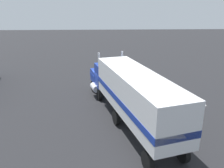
% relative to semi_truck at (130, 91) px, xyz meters
% --- Properties ---
extents(ground_plane, '(120.00, 120.00, 0.00)m').
position_rel_semi_truck_xyz_m(ground_plane, '(5.16, 1.85, -2.52)').
color(ground_plane, '#232326').
extents(lane_stripe_near, '(4.27, 1.36, 0.01)m').
position_rel_semi_truck_xyz_m(lane_stripe_near, '(6.36, -1.65, -2.52)').
color(lane_stripe_near, silver).
rests_on(lane_stripe_near, ground_plane).
extents(lane_stripe_mid, '(4.26, 1.42, 0.01)m').
position_rel_semi_truck_xyz_m(lane_stripe_mid, '(2.29, -4.13, -2.52)').
color(lane_stripe_mid, silver).
rests_on(lane_stripe_mid, ground_plane).
extents(lane_stripe_far, '(4.24, 1.48, 0.01)m').
position_rel_semi_truck_xyz_m(lane_stripe_far, '(4.60, -6.48, -2.52)').
color(lane_stripe_far, silver).
rests_on(lane_stripe_far, ground_plane).
extents(semi_truck, '(14.30, 6.24, 4.50)m').
position_rel_semi_truck_xyz_m(semi_truck, '(0.00, 0.00, 0.00)').
color(semi_truck, '#193399').
rests_on(semi_truck, ground_plane).
extents(person_bystander, '(0.34, 0.47, 1.63)m').
position_rel_semi_truck_xyz_m(person_bystander, '(4.27, -1.73, -1.63)').
color(person_bystander, '#2D3347').
rests_on(person_bystander, ground_plane).
extents(motorcycle, '(2.08, 0.58, 1.12)m').
position_rel_semi_truck_xyz_m(motorcycle, '(-0.95, -3.98, -2.04)').
color(motorcycle, black).
rests_on(motorcycle, ground_plane).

